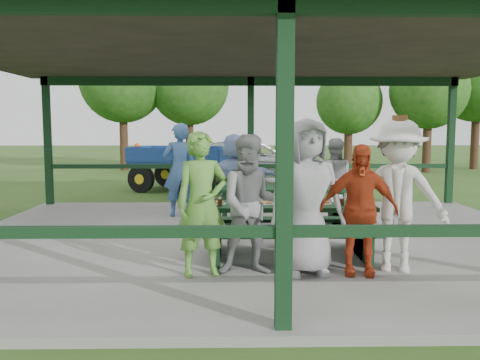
{
  "coord_description": "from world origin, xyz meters",
  "views": [
    {
      "loc": [
        -0.48,
        -8.29,
        1.94
      ],
      "look_at": [
        -0.33,
        -0.3,
        1.1
      ],
      "focal_mm": 38.0,
      "sensor_mm": 36.0,
      "label": 1
    }
  ],
  "objects_px": {
    "contestant_green": "(202,204)",
    "contestant_grey_left": "(252,205)",
    "spectator_lblue": "(234,178)",
    "picnic_table_near": "(289,224)",
    "contestant_grey_mid": "(306,197)",
    "contestant_white_fedora": "(397,196)",
    "picnic_table_far": "(282,203)",
    "spectator_grey": "(333,179)",
    "pickup_truck": "(254,163)",
    "contestant_red": "(359,210)",
    "spectator_blue": "(180,170)",
    "farm_trailer": "(182,167)"
  },
  "relations": [
    {
      "from": "contestant_green",
      "to": "contestant_grey_left",
      "type": "bearing_deg",
      "value": -11.05
    },
    {
      "from": "spectator_lblue",
      "to": "picnic_table_near",
      "type": "bearing_deg",
      "value": 113.88
    },
    {
      "from": "picnic_table_near",
      "to": "contestant_grey_mid",
      "type": "distance_m",
      "value": 1.02
    },
    {
      "from": "contestant_green",
      "to": "contestant_white_fedora",
      "type": "xyz_separation_m",
      "value": [
        2.47,
        0.16,
        0.07
      ]
    },
    {
      "from": "picnic_table_far",
      "to": "contestant_grey_mid",
      "type": "bearing_deg",
      "value": -89.73
    },
    {
      "from": "spectator_lblue",
      "to": "spectator_grey",
      "type": "distance_m",
      "value": 1.95
    },
    {
      "from": "contestant_grey_mid",
      "to": "pickup_truck",
      "type": "xyz_separation_m",
      "value": [
        -0.18,
        10.26,
        -0.32
      ]
    },
    {
      "from": "contestant_red",
      "to": "pickup_truck",
      "type": "xyz_separation_m",
      "value": [
        -0.83,
        10.29,
        -0.16
      ]
    },
    {
      "from": "contestant_green",
      "to": "contestant_red",
      "type": "relative_size",
      "value": 1.09
    },
    {
      "from": "contestant_green",
      "to": "spectator_lblue",
      "type": "bearing_deg",
      "value": 67.23
    },
    {
      "from": "contestant_grey_left",
      "to": "pickup_truck",
      "type": "height_order",
      "value": "contestant_grey_left"
    },
    {
      "from": "spectator_blue",
      "to": "spectator_grey",
      "type": "height_order",
      "value": "spectator_blue"
    },
    {
      "from": "contestant_grey_left",
      "to": "spectator_grey",
      "type": "bearing_deg",
      "value": 60.2
    },
    {
      "from": "picnic_table_far",
      "to": "contestant_white_fedora",
      "type": "distance_m",
      "value": 3.05
    },
    {
      "from": "spectator_lblue",
      "to": "pickup_truck",
      "type": "relative_size",
      "value": 0.31
    },
    {
      "from": "picnic_table_near",
      "to": "spectator_blue",
      "type": "bearing_deg",
      "value": 119.49
    },
    {
      "from": "contestant_grey_left",
      "to": "contestant_grey_mid",
      "type": "bearing_deg",
      "value": -5.31
    },
    {
      "from": "picnic_table_far",
      "to": "contestant_white_fedora",
      "type": "xyz_separation_m",
      "value": [
        1.19,
        -2.76,
        0.5
      ]
    },
    {
      "from": "spectator_blue",
      "to": "picnic_table_far",
      "type": "bearing_deg",
      "value": 132.67
    },
    {
      "from": "contestant_green",
      "to": "contestant_red",
      "type": "xyz_separation_m",
      "value": [
        1.94,
        0.01,
        -0.08
      ]
    },
    {
      "from": "spectator_lblue",
      "to": "contestant_green",
      "type": "bearing_deg",
      "value": 91.61
    },
    {
      "from": "spectator_blue",
      "to": "farm_trailer",
      "type": "bearing_deg",
      "value": -98.82
    },
    {
      "from": "contestant_white_fedora",
      "to": "contestant_red",
      "type": "bearing_deg",
      "value": -146.75
    },
    {
      "from": "picnic_table_far",
      "to": "spectator_blue",
      "type": "bearing_deg",
      "value": 146.32
    },
    {
      "from": "contestant_white_fedora",
      "to": "farm_trailer",
      "type": "distance_m",
      "value": 9.71
    },
    {
      "from": "spectator_grey",
      "to": "contestant_grey_left",
      "type": "bearing_deg",
      "value": 71.61
    },
    {
      "from": "pickup_truck",
      "to": "spectator_grey",
      "type": "bearing_deg",
      "value": -167.92
    },
    {
      "from": "contestant_red",
      "to": "spectator_lblue",
      "type": "xyz_separation_m",
      "value": [
        -1.51,
        3.62,
        0.04
      ]
    },
    {
      "from": "contestant_red",
      "to": "spectator_lblue",
      "type": "bearing_deg",
      "value": 120.7
    },
    {
      "from": "contestant_grey_mid",
      "to": "contestant_white_fedora",
      "type": "height_order",
      "value": "contestant_white_fedora"
    },
    {
      "from": "contestant_grey_mid",
      "to": "spectator_lblue",
      "type": "xyz_separation_m",
      "value": [
        -0.86,
        3.59,
        -0.12
      ]
    },
    {
      "from": "spectator_grey",
      "to": "pickup_truck",
      "type": "relative_size",
      "value": 0.3
    },
    {
      "from": "contestant_white_fedora",
      "to": "spectator_grey",
      "type": "height_order",
      "value": "contestant_white_fedora"
    },
    {
      "from": "spectator_lblue",
      "to": "pickup_truck",
      "type": "bearing_deg",
      "value": -87.55
    },
    {
      "from": "picnic_table_near",
      "to": "contestant_grey_left",
      "type": "distance_m",
      "value": 1.11
    },
    {
      "from": "spectator_lblue",
      "to": "farm_trailer",
      "type": "distance_m",
      "value": 5.77
    },
    {
      "from": "contestant_grey_left",
      "to": "farm_trailer",
      "type": "bearing_deg",
      "value": 96.54
    },
    {
      "from": "contestant_red",
      "to": "farm_trailer",
      "type": "distance_m",
      "value": 9.67
    },
    {
      "from": "contestant_green",
      "to": "spectator_grey",
      "type": "bearing_deg",
      "value": 41.35
    },
    {
      "from": "contestant_grey_mid",
      "to": "contestant_white_fedora",
      "type": "xyz_separation_m",
      "value": [
        1.18,
        0.12,
        -0.01
      ]
    },
    {
      "from": "contestant_white_fedora",
      "to": "pickup_truck",
      "type": "relative_size",
      "value": 0.36
    },
    {
      "from": "contestant_green",
      "to": "spectator_grey",
      "type": "height_order",
      "value": "contestant_green"
    },
    {
      "from": "spectator_blue",
      "to": "contestant_grey_mid",
      "type": "bearing_deg",
      "value": 101.63
    },
    {
      "from": "contestant_white_fedora",
      "to": "spectator_grey",
      "type": "relative_size",
      "value": 1.23
    },
    {
      "from": "contestant_green",
      "to": "contestant_red",
      "type": "bearing_deg",
      "value": -15.66
    },
    {
      "from": "picnic_table_far",
      "to": "farm_trailer",
      "type": "distance_m",
      "value": 6.7
    },
    {
      "from": "contestant_green",
      "to": "farm_trailer",
      "type": "relative_size",
      "value": 0.44
    },
    {
      "from": "spectator_lblue",
      "to": "spectator_grey",
      "type": "relative_size",
      "value": 1.06
    },
    {
      "from": "contestant_green",
      "to": "farm_trailer",
      "type": "bearing_deg",
      "value": 80.81
    },
    {
      "from": "spectator_grey",
      "to": "pickup_truck",
      "type": "height_order",
      "value": "spectator_grey"
    }
  ]
}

